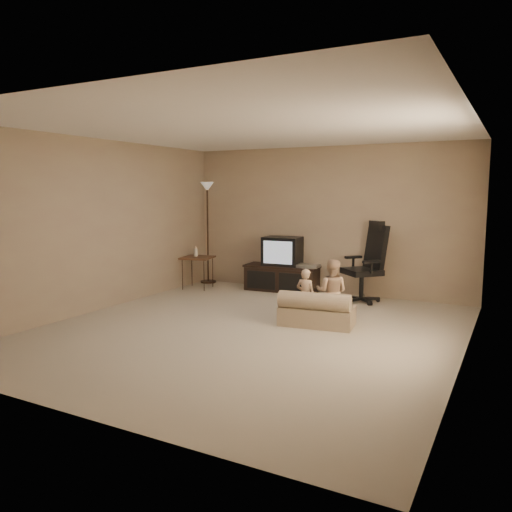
{
  "coord_description": "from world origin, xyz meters",
  "views": [
    {
      "loc": [
        2.94,
        -5.37,
        1.75
      ],
      "look_at": [
        -0.22,
        0.6,
        0.87
      ],
      "focal_mm": 35.0,
      "sensor_mm": 36.0,
      "label": 1
    }
  ],
  "objects_px": {
    "tv_stand": "(282,269)",
    "floor_lamp": "(207,210)",
    "side_table": "(197,258)",
    "child_sofa": "(316,312)",
    "office_chair": "(366,273)",
    "toddler_right": "(332,292)",
    "toddler_left": "(306,296)"
  },
  "relations": [
    {
      "from": "tv_stand",
      "to": "side_table",
      "type": "relative_size",
      "value": 1.75
    },
    {
      "from": "side_table",
      "to": "toddler_right",
      "type": "xyz_separation_m",
      "value": [
        2.97,
        -1.22,
        -0.12
      ]
    },
    {
      "from": "floor_lamp",
      "to": "toddler_left",
      "type": "xyz_separation_m",
      "value": [
        2.78,
        -1.86,
        -1.03
      ]
    },
    {
      "from": "office_chair",
      "to": "toddler_right",
      "type": "distance_m",
      "value": 1.56
    },
    {
      "from": "toddler_left",
      "to": "toddler_right",
      "type": "height_order",
      "value": "toddler_right"
    },
    {
      "from": "office_chair",
      "to": "toddler_right",
      "type": "relative_size",
      "value": 1.48
    },
    {
      "from": "child_sofa",
      "to": "office_chair",
      "type": "bearing_deg",
      "value": 76.47
    },
    {
      "from": "side_table",
      "to": "toddler_left",
      "type": "relative_size",
      "value": 1.06
    },
    {
      "from": "floor_lamp",
      "to": "toddler_right",
      "type": "relative_size",
      "value": 2.21
    },
    {
      "from": "office_chair",
      "to": "toddler_left",
      "type": "xyz_separation_m",
      "value": [
        -0.36,
        -1.63,
        -0.1
      ]
    },
    {
      "from": "toddler_right",
      "to": "office_chair",
      "type": "bearing_deg",
      "value": -98.42
    },
    {
      "from": "toddler_left",
      "to": "side_table",
      "type": "bearing_deg",
      "value": -23.38
    },
    {
      "from": "side_table",
      "to": "floor_lamp",
      "type": "distance_m",
      "value": 1.02
    },
    {
      "from": "office_chair",
      "to": "side_table",
      "type": "bearing_deg",
      "value": -130.11
    },
    {
      "from": "tv_stand",
      "to": "office_chair",
      "type": "distance_m",
      "value": 1.55
    },
    {
      "from": "office_chair",
      "to": "tv_stand",
      "type": "bearing_deg",
      "value": -142.79
    },
    {
      "from": "floor_lamp",
      "to": "toddler_right",
      "type": "bearing_deg",
      "value": -29.83
    },
    {
      "from": "tv_stand",
      "to": "toddler_right",
      "type": "xyz_separation_m",
      "value": [
        1.51,
        -1.73,
        0.04
      ]
    },
    {
      "from": "side_table",
      "to": "floor_lamp",
      "type": "xyz_separation_m",
      "value": [
        -0.14,
        0.56,
        0.84
      ]
    },
    {
      "from": "tv_stand",
      "to": "office_chair",
      "type": "relative_size",
      "value": 1.06
    },
    {
      "from": "office_chair",
      "to": "child_sofa",
      "type": "relative_size",
      "value": 1.28
    },
    {
      "from": "tv_stand",
      "to": "floor_lamp",
      "type": "distance_m",
      "value": 1.89
    },
    {
      "from": "side_table",
      "to": "toddler_right",
      "type": "relative_size",
      "value": 0.89
    },
    {
      "from": "child_sofa",
      "to": "floor_lamp",
      "type": "bearing_deg",
      "value": 139.11
    },
    {
      "from": "office_chair",
      "to": "toddler_right",
      "type": "bearing_deg",
      "value": -47.55
    },
    {
      "from": "tv_stand",
      "to": "child_sofa",
      "type": "relative_size",
      "value": 1.35
    },
    {
      "from": "child_sofa",
      "to": "toddler_left",
      "type": "relative_size",
      "value": 1.38
    },
    {
      "from": "tv_stand",
      "to": "floor_lamp",
      "type": "xyz_separation_m",
      "value": [
        -1.6,
        0.06,
        1.0
      ]
    },
    {
      "from": "side_table",
      "to": "toddler_left",
      "type": "distance_m",
      "value": 2.94
    },
    {
      "from": "tv_stand",
      "to": "toddler_left",
      "type": "height_order",
      "value": "tv_stand"
    },
    {
      "from": "toddler_right",
      "to": "child_sofa",
      "type": "bearing_deg",
      "value": 39.77
    },
    {
      "from": "child_sofa",
      "to": "toddler_left",
      "type": "xyz_separation_m",
      "value": [
        -0.19,
        0.08,
        0.18
      ]
    }
  ]
}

